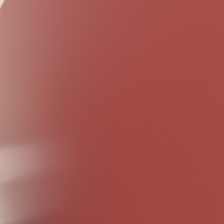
% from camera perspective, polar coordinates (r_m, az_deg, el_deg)
% --- Properties ---
extents(sidewalk, '(24.00, 2.80, 0.14)m').
position_cam_1_polar(sidewalk, '(4.28, -13.91, -12.84)').
color(sidewalk, '#ADAAA3').
rests_on(sidewalk, ground_plane).
extents(building_facade, '(24.00, 0.30, 6.12)m').
position_cam_1_polar(building_facade, '(6.51, -24.20, 20.72)').
color(building_facade, tan).
rests_on(building_facade, ground_plane).
extents(parking_meter, '(0.19, 0.14, 1.50)m').
position_cam_1_polar(parking_meter, '(3.11, 0.00, 0.87)').
color(parking_meter, slate).
rests_on(parking_meter, sidewalk).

